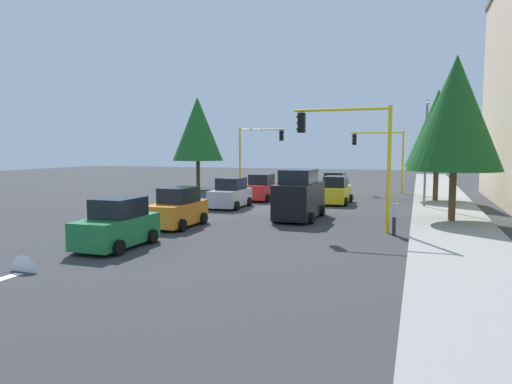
{
  "coord_description": "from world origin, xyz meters",
  "views": [
    {
      "loc": [
        28.51,
        8.78,
        3.94
      ],
      "look_at": [
        0.76,
        -0.78,
        1.2
      ],
      "focal_mm": 33.12,
      "sensor_mm": 36.0,
      "label": 1
    }
  ],
  "objects": [
    {
      "name": "car_silver",
      "position": [
        -0.29,
        -2.93,
        0.9
      ],
      "size": [
        3.82,
        2.04,
        1.98
      ],
      "color": "#B2B5BA",
      "rests_on": "ground"
    },
    {
      "name": "street_lamp_curbside",
      "position": [
        -3.61,
        9.2,
        4.35
      ],
      "size": [
        2.15,
        0.28,
        7.0
      ],
      "color": "slate",
      "rests_on": "ground"
    },
    {
      "name": "traffic_signal_far_right",
      "position": [
        -14.0,
        -5.72,
        4.12
      ],
      "size": [
        0.36,
        4.59,
        5.83
      ],
      "color": "yellow",
      "rests_on": "ground"
    },
    {
      "name": "tree_opposite_side",
      "position": [
        -12.0,
        -11.0,
        5.72
      ],
      "size": [
        4.75,
        4.75,
        8.7
      ],
      "color": "brown",
      "rests_on": "ground"
    },
    {
      "name": "car_blue",
      "position": [
        -9.86,
        2.41,
        0.9
      ],
      "size": [
        3.72,
        2.0,
        1.98
      ],
      "color": "blue",
      "rests_on": "ground"
    },
    {
      "name": "traffic_signal_far_left",
      "position": [
        -14.0,
        5.66,
        3.85
      ],
      "size": [
        0.36,
        4.59,
        5.42
      ],
      "color": "yellow",
      "rests_on": "ground"
    },
    {
      "name": "traffic_signal_near_left",
      "position": [
        6.0,
        5.73,
        4.16
      ],
      "size": [
        0.36,
        4.59,
        5.89
      ],
      "color": "yellow",
      "rests_on": "ground"
    },
    {
      "name": "sidewalk_kerb",
      "position": [
        -5.0,
        10.5,
        0.07
      ],
      "size": [
        80.0,
        4.0,
        0.15
      ],
      "primitive_type": "cube",
      "color": "gray",
      "rests_on": "ground"
    },
    {
      "name": "car_yellow",
      "position": [
        -4.76,
        3.31,
        0.9
      ],
      "size": [
        3.98,
        1.96,
        1.98
      ],
      "color": "yellow",
      "rests_on": "ground"
    },
    {
      "name": "delivery_van_black",
      "position": [
        3.15,
        2.59,
        1.28
      ],
      "size": [
        4.8,
        2.22,
        2.77
      ],
      "color": "black",
      "rests_on": "ground"
    },
    {
      "name": "lane_arrow_near",
      "position": [
        11.51,
        -3.0,
        0.01
      ],
      "size": [
        2.4,
        1.1,
        1.1
      ],
      "color": "silver",
      "rests_on": "ground"
    },
    {
      "name": "car_orange",
      "position": [
        7.62,
        -2.57,
        0.9
      ],
      "size": [
        3.76,
        1.98,
        1.98
      ],
      "color": "orange",
      "rests_on": "ground"
    },
    {
      "name": "lane_arrow_mid",
      "position": [
        17.51,
        -3.0,
        0.01
      ],
      "size": [
        2.4,
        1.1,
        1.1
      ],
      "color": "silver",
      "rests_on": "ground"
    },
    {
      "name": "tree_roadside_mid",
      "position": [
        -8.0,
        10.0,
        5.33
      ],
      "size": [
        4.43,
        4.43,
        8.11
      ],
      "color": "brown",
      "rests_on": "ground"
    },
    {
      "name": "ground_plane",
      "position": [
        0.0,
        0.0,
        0.0
      ],
      "size": [
        120.0,
        120.0,
        0.0
      ],
      "primitive_type": "plane",
      "color": "#353538"
    },
    {
      "name": "car_green",
      "position": [
        12.86,
        -2.43,
        0.9
      ],
      "size": [
        3.76,
        2.03,
        1.98
      ],
      "color": "#1E7238",
      "rests_on": "ground"
    },
    {
      "name": "pedestrian_crossing",
      "position": [
        6.52,
        7.82,
        0.91
      ],
      "size": [
        0.4,
        0.24,
        1.7
      ],
      "color": "#262638",
      "rests_on": "ground"
    },
    {
      "name": "car_red",
      "position": [
        -5.22,
        -2.44,
        0.9
      ],
      "size": [
        3.7,
        2.04,
        1.98
      ],
      "color": "red",
      "rests_on": "ground"
    },
    {
      "name": "tree_roadside_near",
      "position": [
        2.0,
        10.5,
        5.72
      ],
      "size": [
        4.74,
        4.74,
        8.69
      ],
      "color": "brown",
      "rests_on": "ground"
    }
  ]
}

